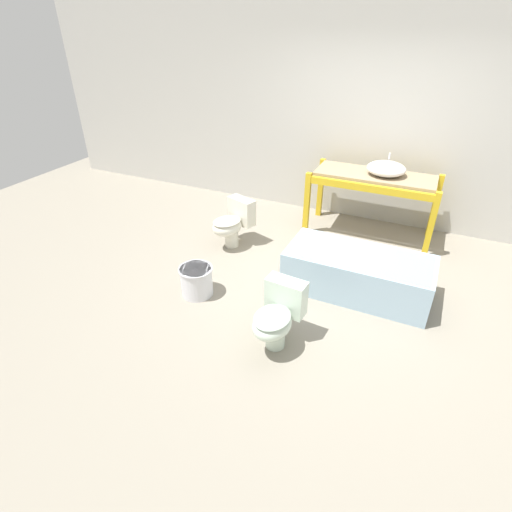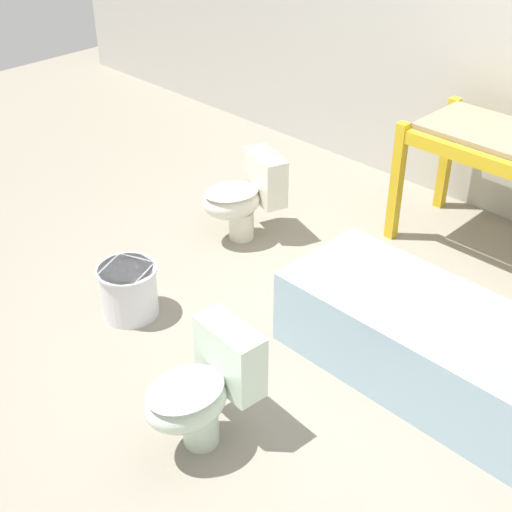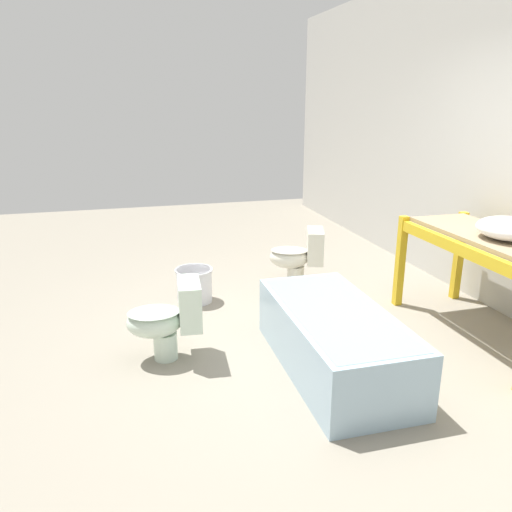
{
  "view_description": "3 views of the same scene",
  "coord_description": "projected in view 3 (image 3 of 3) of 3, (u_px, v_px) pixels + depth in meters",
  "views": [
    {
      "loc": [
        0.79,
        -3.68,
        2.61
      ],
      "look_at": [
        -0.69,
        -0.46,
        0.46
      ],
      "focal_mm": 28.0,
      "sensor_mm": 36.0,
      "label": 1
    },
    {
      "loc": [
        1.72,
        -2.69,
        2.67
      ],
      "look_at": [
        -0.58,
        -0.34,
        0.54
      ],
      "focal_mm": 50.0,
      "sensor_mm": 36.0,
      "label": 2
    },
    {
      "loc": [
        3.26,
        -1.38,
        1.87
      ],
      "look_at": [
        -0.7,
        -0.28,
        0.59
      ],
      "focal_mm": 35.0,
      "sensor_mm": 36.0,
      "label": 3
    }
  ],
  "objects": [
    {
      "name": "bucket_white",
      "position": [
        194.0,
        284.0,
        4.83
      ],
      "size": [
        0.36,
        0.36,
        0.33
      ],
      "color": "silver",
      "rests_on": "ground_plane"
    },
    {
      "name": "ground_plane",
      "position": [
        314.0,
        350.0,
        3.91
      ],
      "size": [
        12.0,
        12.0,
        0.0
      ],
      "primitive_type": "plane",
      "color": "gray"
    },
    {
      "name": "bathtub_main",
      "position": [
        334.0,
        336.0,
        3.57
      ],
      "size": [
        1.53,
        0.71,
        0.46
      ],
      "rotation": [
        0.0,
        0.0,
        -0.01
      ],
      "color": "#99B7CC",
      "rests_on": "ground_plane"
    },
    {
      "name": "toilet_near",
      "position": [
        298.0,
        255.0,
        5.2
      ],
      "size": [
        0.51,
        0.63,
        0.61
      ],
      "rotation": [
        0.0,
        0.0,
        -0.33
      ],
      "color": "silver",
      "rests_on": "ground_plane"
    },
    {
      "name": "toilet_far",
      "position": [
        167.0,
        318.0,
        3.7
      ],
      "size": [
        0.39,
        0.58,
        0.61
      ],
      "rotation": [
        0.0,
        0.0,
        -0.09
      ],
      "color": "silver",
      "rests_on": "ground_plane"
    },
    {
      "name": "shelving_rack",
      "position": [
        492.0,
        253.0,
        3.94
      ],
      "size": [
        1.64,
        0.71,
        0.87
      ],
      "color": "gold",
      "rests_on": "ground_plane"
    },
    {
      "name": "sink_basin",
      "position": [
        509.0,
        228.0,
        3.77
      ],
      "size": [
        0.49,
        0.46,
        0.25
      ],
      "color": "white",
      "rests_on": "shelving_rack"
    }
  ]
}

